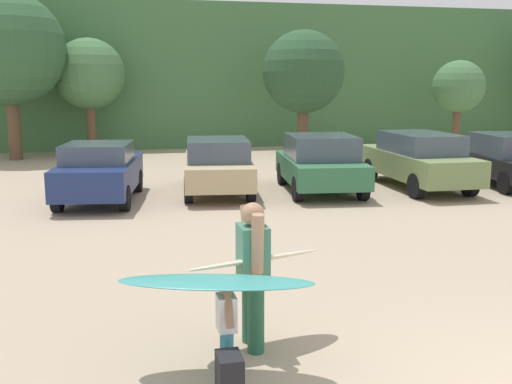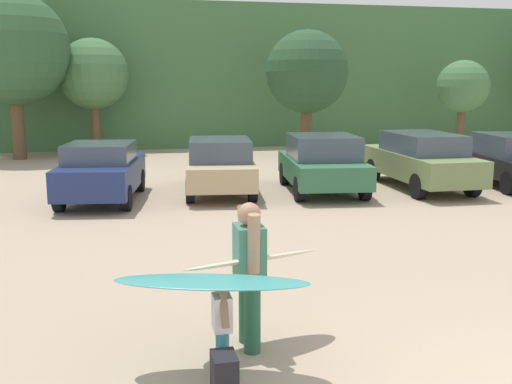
{
  "view_description": "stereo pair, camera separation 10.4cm",
  "coord_description": "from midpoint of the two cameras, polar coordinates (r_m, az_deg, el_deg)",
  "views": [
    {
      "loc": [
        -4.13,
        -4.44,
        3.09
      ],
      "look_at": [
        -1.69,
        6.12,
        1.08
      ],
      "focal_mm": 42.26,
      "sensor_mm": 36.0,
      "label": 1
    },
    {
      "loc": [
        -4.03,
        -4.46,
        3.09
      ],
      "look_at": [
        -1.69,
        6.12,
        1.08
      ],
      "focal_mm": 42.26,
      "sensor_mm": 36.0,
      "label": 2
    }
  ],
  "objects": [
    {
      "name": "hillside_ridge",
      "position": [
        33.88,
        -5.63,
        10.82
      ],
      "size": [
        108.0,
        12.0,
        6.59
      ],
      "primitive_type": "cube",
      "color": "#427042",
      "rests_on": "ground_plane"
    },
    {
      "name": "tree_left",
      "position": [
        25.56,
        -21.93,
        12.41
      ],
      "size": [
        4.33,
        4.33,
        6.45
      ],
      "color": "brown",
      "rests_on": "ground_plane"
    },
    {
      "name": "tree_far_left",
      "position": [
        26.3,
        -15.07,
        10.69
      ],
      "size": [
        2.93,
        2.93,
        4.82
      ],
      "color": "brown",
      "rests_on": "ground_plane"
    },
    {
      "name": "tree_center_left",
      "position": [
        25.23,
        4.96,
        11.22
      ],
      "size": [
        3.39,
        3.39,
        5.13
      ],
      "color": "brown",
      "rests_on": "ground_plane"
    },
    {
      "name": "tree_center_right",
      "position": [
        28.66,
        19.09,
        9.36
      ],
      "size": [
        2.31,
        2.31,
        3.98
      ],
      "color": "brown",
      "rests_on": "ground_plane"
    },
    {
      "name": "parked_car_navy",
      "position": [
        16.01,
        -14.21,
        1.94
      ],
      "size": [
        2.33,
        4.14,
        1.52
      ],
      "rotation": [
        0.0,
        0.0,
        1.42
      ],
      "color": "navy",
      "rests_on": "ground_plane"
    },
    {
      "name": "parked_car_tan",
      "position": [
        16.71,
        -3.28,
        2.61
      ],
      "size": [
        2.31,
        4.55,
        1.52
      ],
      "rotation": [
        0.0,
        0.0,
        1.45
      ],
      "color": "tan",
      "rests_on": "ground_plane"
    },
    {
      "name": "parked_car_forest_green",
      "position": [
        16.9,
        6.47,
        2.77
      ],
      "size": [
        2.37,
        4.19,
        1.6
      ],
      "rotation": [
        0.0,
        0.0,
        1.45
      ],
      "color": "#2D6642",
      "rests_on": "ground_plane"
    },
    {
      "name": "parked_car_olive_green",
      "position": [
        18.05,
        15.46,
        3.01
      ],
      "size": [
        1.86,
        4.72,
        1.61
      ],
      "rotation": [
        0.0,
        0.0,
        1.55
      ],
      "color": "#6B7F4C",
      "rests_on": "ground_plane"
    },
    {
      "name": "person_adult",
      "position": [
        6.97,
        -0.2,
        -7.09
      ],
      "size": [
        0.32,
        0.76,
        1.73
      ],
      "rotation": [
        0.0,
        0.0,
        3.15
      ],
      "color": "#26593F",
      "rests_on": "ground_plane"
    },
    {
      "name": "person_child",
      "position": [
        6.5,
        -2.76,
        -12.17
      ],
      "size": [
        0.19,
        0.49,
        1.03
      ],
      "rotation": [
        0.0,
        0.0,
        3.15
      ],
      "color": "teal",
      "rests_on": "ground_plane"
    },
    {
      "name": "surfboard_cream",
      "position": [
        7.04,
        0.12,
        -6.42
      ],
      "size": [
        1.81,
        0.94,
        0.22
      ],
      "rotation": [
        0.0,
        0.0,
        3.42
      ],
      "color": "beige"
    },
    {
      "name": "surfboard_teal",
      "position": [
        6.37,
        -3.76,
        -8.49
      ],
      "size": [
        2.16,
        1.13,
        0.09
      ],
      "rotation": [
        0.0,
        0.0,
        2.86
      ],
      "color": "teal"
    },
    {
      "name": "backpack_dropped",
      "position": [
        6.2,
        -2.51,
        -17.02
      ],
      "size": [
        0.24,
        0.34,
        0.45
      ],
      "color": "black",
      "rests_on": "ground_plane"
    }
  ]
}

